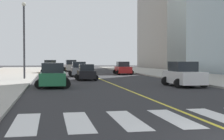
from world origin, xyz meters
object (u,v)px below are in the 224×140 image
object	(u,v)px
car_white_fourth	(184,75)
car_red_seventh	(123,68)
street_lamp	(24,34)
car_black_third	(86,73)
car_gray_nearest	(79,69)
car_yellow_fifth	(50,67)
car_silver_sixth	(71,66)
car_green_second	(53,76)

from	to	relation	value
car_white_fourth	car_red_seventh	bearing A→B (deg)	-89.45
street_lamp	car_black_third	bearing A→B (deg)	-13.24
car_gray_nearest	street_lamp	distance (m)	9.89
car_gray_nearest	car_red_seventh	world-z (taller)	car_gray_nearest
car_black_third	car_yellow_fifth	bearing A→B (deg)	102.62
car_yellow_fifth	car_silver_sixth	bearing A→B (deg)	63.87
car_black_third	street_lamp	world-z (taller)	street_lamp
car_white_fourth	car_red_seventh	size ratio (longest dim) A/B	1.07
car_white_fourth	car_silver_sixth	distance (m)	35.68
car_yellow_fifth	car_silver_sixth	distance (m)	8.32
street_lamp	car_white_fourth	bearing A→B (deg)	-39.28
car_green_second	car_red_seventh	distance (m)	22.75
car_gray_nearest	street_lamp	size ratio (longest dim) A/B	0.53
car_black_third	car_silver_sixth	world-z (taller)	car_silver_sixth
car_gray_nearest	car_white_fourth	size ratio (longest dim) A/B	0.94
car_gray_nearest	street_lamp	xyz separation A→B (m)	(-6.34, -6.44, 4.01)
car_green_second	street_lamp	bearing A→B (deg)	108.41
car_white_fourth	street_lamp	xyz separation A→B (m)	(-13.40, 10.96, 3.95)
car_gray_nearest	car_yellow_fifth	distance (m)	10.77
car_black_third	car_red_seventh	world-z (taller)	car_red_seventh
car_silver_sixth	street_lamp	xyz separation A→B (m)	(-6.40, -24.02, 3.92)
car_silver_sixth	car_red_seventh	bearing A→B (deg)	-64.87
car_white_fourth	car_red_seventh	distance (m)	21.43
car_green_second	car_white_fourth	bearing A→B (deg)	-4.11
car_silver_sixth	street_lamp	size ratio (longest dim) A/B	0.58
car_gray_nearest	car_yellow_fifth	size ratio (longest dim) A/B	0.91
car_green_second	car_silver_sixth	distance (m)	34.08
car_green_second	car_yellow_fifth	distance (m)	26.45
car_green_second	car_black_third	world-z (taller)	car_green_second
car_black_third	car_silver_sixth	bearing A→B (deg)	91.03
car_white_fourth	car_red_seventh	xyz separation A→B (m)	(-0.28, 21.43, -0.07)
car_black_third	car_white_fourth	size ratio (longest dim) A/B	0.84
car_gray_nearest	car_green_second	size ratio (longest dim) A/B	0.98
car_yellow_fifth	car_red_seventh	bearing A→B (deg)	-30.07
car_silver_sixth	car_red_seventh	size ratio (longest dim) A/B	1.11
car_white_fourth	street_lamp	size ratio (longest dim) A/B	0.56
car_gray_nearest	car_red_seventh	distance (m)	7.89
car_gray_nearest	car_red_seventh	bearing A→B (deg)	31.98
car_red_seventh	car_gray_nearest	bearing A→B (deg)	32.91
car_green_second	car_red_seventh	size ratio (longest dim) A/B	1.03
car_green_second	car_black_third	bearing A→B (deg)	69.06
car_black_third	car_red_seventh	bearing A→B (deg)	61.79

